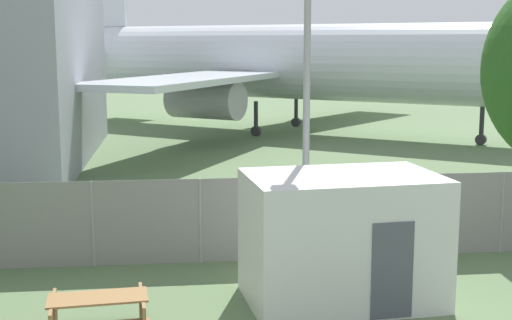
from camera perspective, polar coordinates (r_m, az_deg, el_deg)
The scene contains 5 objects.
perimeter_fence at distance 17.29m, azimuth -4.48°, elevation -4.88°, with size 56.07×0.07×2.07m.
airplane at distance 42.12m, azimuth 3.13°, elevation 7.77°, with size 36.26×29.34×12.82m.
portable_cabin at distance 14.77m, azimuth 6.89°, elevation -6.25°, with size 4.10×2.88×2.65m.
picnic_bench_near_cabin at distance 13.49m, azimuth -12.50°, elevation -11.76°, with size 1.91×1.57×0.76m.
light_mast at distance 16.36m, azimuth 4.09°, elevation 6.33°, with size 0.44×0.44×7.16m.
Camera 1 is at (-0.56, -6.75, 5.30)m, focal length 50.00 mm.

